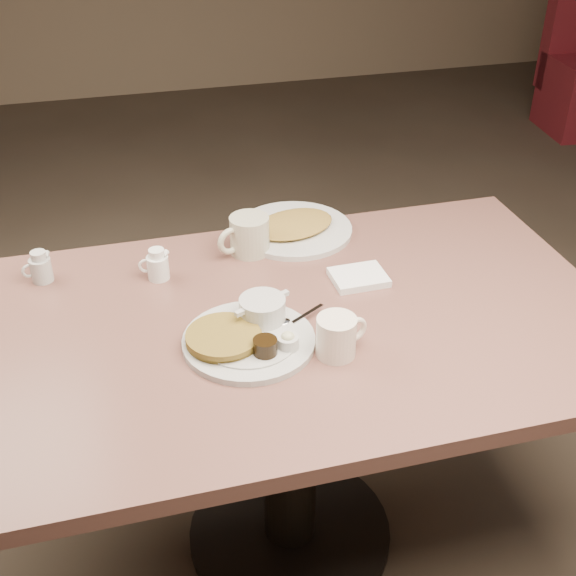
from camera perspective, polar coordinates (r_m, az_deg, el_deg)
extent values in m
cube|color=#4C3F33|center=(2.19, 0.14, -18.81)|extent=(7.00, 8.00, 0.02)
cube|color=#84564C|center=(1.67, 0.18, -2.95)|extent=(1.50, 0.90, 0.04)
cylinder|color=black|center=(1.90, 0.16, -11.63)|extent=(0.14, 0.14, 0.69)
cylinder|color=black|center=(2.17, 0.14, -18.40)|extent=(0.56, 0.56, 0.03)
cylinder|color=#BCBCB9|center=(1.58, -3.06, -4.13)|extent=(0.38, 0.38, 0.01)
cylinder|color=#BCBCB9|center=(1.57, -3.07, -3.86)|extent=(0.28, 0.28, 0.00)
cylinder|color=olive|center=(1.57, -5.00, -3.92)|extent=(0.22, 0.22, 0.01)
cylinder|color=olive|center=(1.56, -5.07, -3.72)|extent=(0.21, 0.21, 0.01)
cylinder|color=#BCBCB9|center=(1.61, -2.00, -1.70)|extent=(0.13, 0.13, 0.05)
cube|color=#BCBCB9|center=(1.58, -3.76, -1.93)|extent=(0.03, 0.02, 0.01)
cube|color=#BCBCB9|center=(1.63, -0.34, -0.46)|extent=(0.03, 0.02, 0.01)
ellipsoid|color=silver|center=(1.60, -2.47, -1.40)|extent=(0.06, 0.06, 0.03)
ellipsoid|color=silver|center=(1.61, -1.47, -1.25)|extent=(0.05, 0.05, 0.02)
cylinder|color=black|center=(1.52, -1.79, -4.61)|extent=(0.07, 0.07, 0.04)
cylinder|color=#BCBCB9|center=(1.54, -0.02, -4.23)|extent=(0.06, 0.06, 0.03)
ellipsoid|color=beige|center=(1.53, -0.02, -3.81)|extent=(0.04, 0.04, 0.02)
cube|color=#B3B2B6|center=(1.64, 1.37, -2.10)|extent=(0.10, 0.07, 0.00)
ellipsoid|color=#B3B2B6|center=(1.62, -0.37, -2.66)|extent=(0.04, 0.04, 0.01)
cylinder|color=white|center=(1.53, 3.77, -3.80)|extent=(0.10, 0.10, 0.09)
cylinder|color=#2D2621|center=(1.51, 3.82, -2.58)|extent=(0.08, 0.08, 0.01)
torus|color=white|center=(1.55, 5.20, -3.25)|extent=(0.06, 0.03, 0.06)
cube|color=white|center=(1.79, 5.52, 0.83)|extent=(0.13, 0.11, 0.02)
cylinder|color=beige|center=(1.89, -3.01, 4.15)|extent=(0.13, 0.13, 0.10)
torus|color=beige|center=(1.86, -4.48, 3.66)|extent=(0.08, 0.04, 0.07)
cylinder|color=beige|center=(1.87, -18.64, 1.35)|extent=(0.06, 0.06, 0.06)
cylinder|color=beige|center=(1.85, -18.86, 2.40)|extent=(0.04, 0.04, 0.02)
cone|color=beige|center=(1.86, -18.23, 2.45)|extent=(0.02, 0.02, 0.02)
torus|color=beige|center=(1.87, -19.49, 1.26)|extent=(0.04, 0.02, 0.04)
cylinder|color=white|center=(1.81, -10.08, 1.59)|extent=(0.07, 0.07, 0.06)
cylinder|color=white|center=(1.79, -10.20, 2.68)|extent=(0.05, 0.05, 0.02)
cone|color=white|center=(1.79, -9.52, 2.59)|extent=(0.02, 0.02, 0.02)
torus|color=white|center=(1.81, -10.99, 1.69)|extent=(0.04, 0.02, 0.04)
cylinder|color=silver|center=(2.00, 0.45, 4.56)|extent=(0.41, 0.41, 0.01)
ellipsoid|color=olive|center=(1.99, 0.45, 5.01)|extent=(0.27, 0.24, 0.02)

